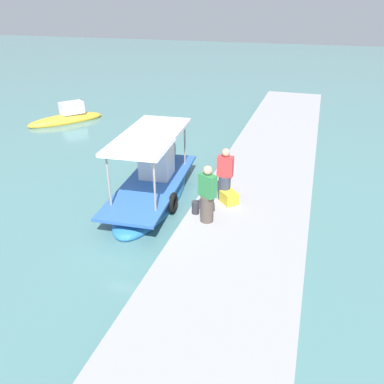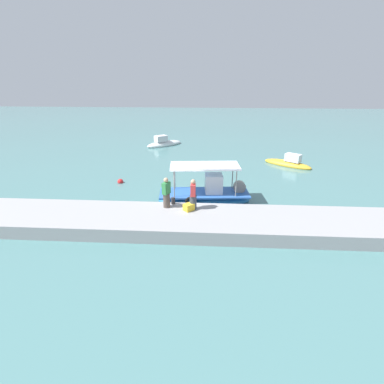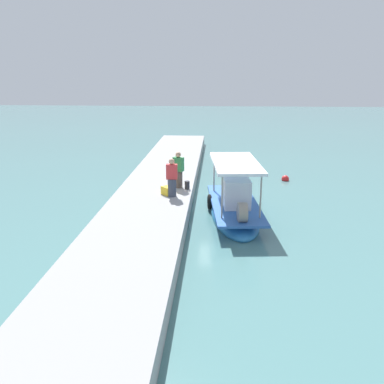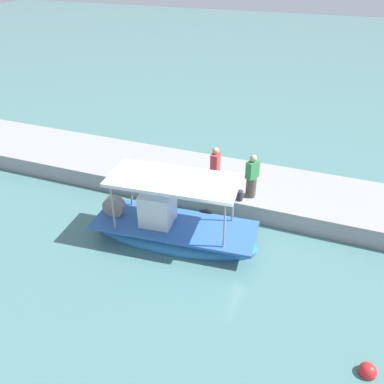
{
  "view_description": "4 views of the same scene",
  "coord_description": "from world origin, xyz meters",
  "px_view_note": "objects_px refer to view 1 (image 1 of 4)",
  "views": [
    {
      "loc": [
        -10.18,
        -4.92,
        6.67
      ],
      "look_at": [
        0.77,
        -1.34,
        0.79
      ],
      "focal_mm": 35.31,
      "sensor_mm": 36.0,
      "label": 1
    },
    {
      "loc": [
        1.68,
        -18.29,
        7.97
      ],
      "look_at": [
        0.57,
        -0.75,
        1.09
      ],
      "focal_mm": 28.39,
      "sensor_mm": 36.0,
      "label": 2
    },
    {
      "loc": [
        18.95,
        -0.43,
        6.29
      ],
      "look_at": [
        1.79,
        -1.49,
        1.26
      ],
      "focal_mm": 38.69,
      "sensor_mm": 36.0,
      "label": 3
    },
    {
      "loc": [
        -3.42,
        11.0,
        9.15
      ],
      "look_at": [
        1.48,
        -1.83,
        0.71
      ],
      "focal_mm": 37.44,
      "sensor_mm": 36.0,
      "label": 4
    }
  ],
  "objects_px": {
    "fisherman_near_bollard": "(207,197)",
    "mooring_bollard": "(196,207)",
    "main_fishing_boat": "(153,187)",
    "moored_boat_near": "(67,118)",
    "fisherman_by_crate": "(225,177)",
    "cargo_crate": "(229,197)"
  },
  "relations": [
    {
      "from": "fisherman_by_crate",
      "to": "cargo_crate",
      "type": "bearing_deg",
      "value": -136.09
    },
    {
      "from": "main_fishing_boat",
      "to": "fisherman_near_bollard",
      "type": "height_order",
      "value": "fisherman_near_bollard"
    },
    {
      "from": "mooring_bollard",
      "to": "cargo_crate",
      "type": "height_order",
      "value": "mooring_bollard"
    },
    {
      "from": "fisherman_near_bollard",
      "to": "main_fishing_boat",
      "type": "bearing_deg",
      "value": 50.85
    },
    {
      "from": "cargo_crate",
      "to": "moored_boat_near",
      "type": "distance_m",
      "value": 14.68
    },
    {
      "from": "fisherman_by_crate",
      "to": "cargo_crate",
      "type": "relative_size",
      "value": 3.27
    },
    {
      "from": "main_fishing_boat",
      "to": "cargo_crate",
      "type": "xyz_separation_m",
      "value": [
        -0.89,
        -3.08,
        0.5
      ]
    },
    {
      "from": "fisherman_by_crate",
      "to": "moored_boat_near",
      "type": "bearing_deg",
      "value": 55.46
    },
    {
      "from": "fisherman_near_bollard",
      "to": "mooring_bollard",
      "type": "relative_size",
      "value": 4.39
    },
    {
      "from": "fisherman_near_bollard",
      "to": "mooring_bollard",
      "type": "xyz_separation_m",
      "value": [
        0.32,
        0.45,
        -0.61
      ]
    },
    {
      "from": "mooring_bollard",
      "to": "moored_boat_near",
      "type": "relative_size",
      "value": 0.09
    },
    {
      "from": "main_fishing_boat",
      "to": "fisherman_by_crate",
      "type": "height_order",
      "value": "main_fishing_boat"
    },
    {
      "from": "mooring_bollard",
      "to": "fisherman_by_crate",
      "type": "bearing_deg",
      "value": -26.46
    },
    {
      "from": "mooring_bollard",
      "to": "main_fishing_boat",
      "type": "bearing_deg",
      "value": 50.05
    },
    {
      "from": "fisherman_by_crate",
      "to": "cargo_crate",
      "type": "xyz_separation_m",
      "value": [
        -0.23,
        -0.22,
        -0.61
      ]
    },
    {
      "from": "cargo_crate",
      "to": "mooring_bollard",
      "type": "bearing_deg",
      "value": 140.09
    },
    {
      "from": "main_fishing_boat",
      "to": "fisherman_by_crate",
      "type": "distance_m",
      "value": 3.14
    },
    {
      "from": "main_fishing_boat",
      "to": "fisherman_near_bollard",
      "type": "relative_size",
      "value": 3.5
    },
    {
      "from": "main_fishing_boat",
      "to": "moored_boat_near",
      "type": "xyz_separation_m",
      "value": [
        7.47,
        8.96,
        -0.22
      ]
    },
    {
      "from": "fisherman_near_bollard",
      "to": "fisherman_by_crate",
      "type": "xyz_separation_m",
      "value": [
        1.54,
        -0.15,
        -0.01
      ]
    },
    {
      "from": "fisherman_near_bollard",
      "to": "mooring_bollard",
      "type": "distance_m",
      "value": 0.82
    },
    {
      "from": "main_fishing_boat",
      "to": "fisherman_near_bollard",
      "type": "distance_m",
      "value": 3.66
    }
  ]
}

